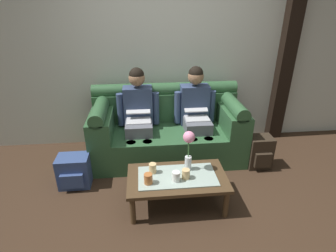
# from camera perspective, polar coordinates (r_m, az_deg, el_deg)

# --- Properties ---
(ground_plane) EXTENTS (14.00, 14.00, 0.00)m
(ground_plane) POSITION_cam_1_polar(r_m,az_deg,el_deg) (2.93, 2.21, -17.62)
(ground_plane) COLOR #382619
(back_wall_patterned) EXTENTS (6.00, 0.12, 2.90)m
(back_wall_patterned) POSITION_cam_1_polar(r_m,az_deg,el_deg) (3.88, -0.98, 17.16)
(back_wall_patterned) COLOR silver
(back_wall_patterned) RESTS_ON ground_plane
(timber_pillar) EXTENTS (0.20, 0.20, 2.90)m
(timber_pillar) POSITION_cam_1_polar(r_m,az_deg,el_deg) (4.28, 24.17, 15.84)
(timber_pillar) COLOR black
(timber_pillar) RESTS_ON ground_plane
(couch) EXTENTS (1.99, 0.88, 0.96)m
(couch) POSITION_cam_1_polar(r_m,az_deg,el_deg) (3.69, -0.15, -0.83)
(couch) COLOR #2D5633
(couch) RESTS_ON ground_plane
(person_left) EXTENTS (0.56, 0.67, 1.22)m
(person_left) POSITION_cam_1_polar(r_m,az_deg,el_deg) (3.55, -6.31, 2.99)
(person_left) COLOR #595B66
(person_left) RESTS_ON ground_plane
(person_right) EXTENTS (0.56, 0.67, 1.22)m
(person_right) POSITION_cam_1_polar(r_m,az_deg,el_deg) (3.62, 5.89, 3.45)
(person_right) COLOR #595B66
(person_right) RESTS_ON ground_plane
(coffee_table) EXTENTS (1.02, 0.58, 0.36)m
(coffee_table) POSITION_cam_1_polar(r_m,az_deg,el_deg) (2.84, 1.95, -11.28)
(coffee_table) COLOR #47331E
(coffee_table) RESTS_ON ground_plane
(flower_vase) EXTENTS (0.12, 0.12, 0.45)m
(flower_vase) POSITION_cam_1_polar(r_m,az_deg,el_deg) (2.76, 4.40, -4.06)
(flower_vase) COLOR silver
(flower_vase) RESTS_ON coffee_table
(cup_near_left) EXTENTS (0.08, 0.08, 0.10)m
(cup_near_left) POSITION_cam_1_polar(r_m,az_deg,el_deg) (2.71, 1.71, -10.61)
(cup_near_left) COLOR white
(cup_near_left) RESTS_ON coffee_table
(cup_near_right) EXTENTS (0.08, 0.08, 0.10)m
(cup_near_right) POSITION_cam_1_polar(r_m,az_deg,el_deg) (2.75, 3.80, -10.08)
(cup_near_right) COLOR #DBB77A
(cup_near_right) RESTS_ON coffee_table
(cup_far_center) EXTENTS (0.08, 0.08, 0.11)m
(cup_far_center) POSITION_cam_1_polar(r_m,az_deg,el_deg) (2.68, -4.20, -11.07)
(cup_far_center) COLOR #B26633
(cup_far_center) RESTS_ON coffee_table
(cup_far_left) EXTENTS (0.08, 0.08, 0.11)m
(cup_far_left) POSITION_cam_1_polar(r_m,az_deg,el_deg) (2.83, -3.27, -8.91)
(cup_far_left) COLOR #DBB77A
(cup_far_left) RESTS_ON coffee_table
(backpack_right) EXTENTS (0.30, 0.28, 0.42)m
(backpack_right) POSITION_cam_1_polar(r_m,az_deg,el_deg) (3.68, 18.76, -5.28)
(backpack_right) COLOR #2D2319
(backpack_right) RESTS_ON ground_plane
(backpack_left) EXTENTS (0.36, 0.30, 0.38)m
(backpack_left) POSITION_cam_1_polar(r_m,az_deg,el_deg) (3.35, -19.23, -9.07)
(backpack_left) COLOR #33477A
(backpack_left) RESTS_ON ground_plane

